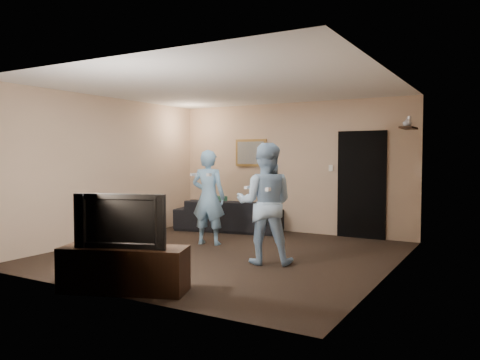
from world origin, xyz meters
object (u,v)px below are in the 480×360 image
Objects in this scene: sofa at (230,215)px; tv_console at (124,269)px; television at (123,220)px; wii_player_right at (265,203)px; wii_player_left at (208,197)px.

tv_console is (1.20, -4.30, -0.07)m from sofa.
sofa is 4.46m from tv_console.
television is at bearing 93.97° from sofa.
television is 0.62× the size of wii_player_right.
television reaches higher than tv_console.
television is at bearing -75.50° from wii_player_left.
sofa reaches higher than tv_console.
wii_player_right is (1.49, -0.78, 0.04)m from wii_player_left.
wii_player_left is (0.47, -1.48, 0.50)m from sofa.
wii_player_left reaches higher than sofa.
wii_player_left is (-0.73, 2.81, 0.57)m from tv_console.
tv_console is 1.36× the size of television.
sofa is 2.05× the size of television.
tv_console is 0.88× the size of wii_player_left.
sofa is 1.51× the size of tv_console.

